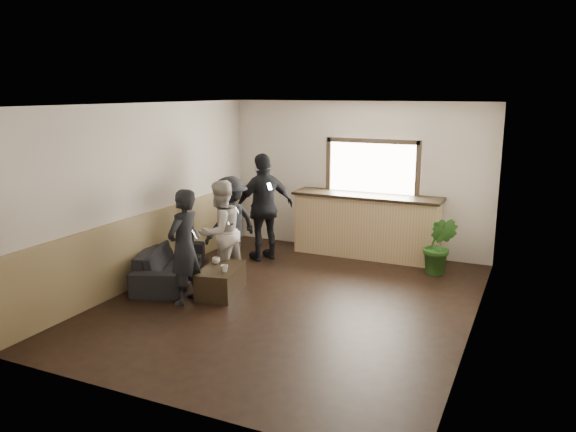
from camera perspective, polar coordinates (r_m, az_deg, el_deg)
The scene contains 12 objects.
ground at distance 8.21m, azimuth 0.27°, elevation -8.67°, with size 5.00×6.00×0.01m, color black.
room_shell at distance 8.12m, azimuth -4.47°, elevation 1.86°, with size 5.01×6.01×2.80m.
bar_counter at distance 10.34m, azimuth 7.98°, elevation -0.57°, with size 2.70×0.68×2.13m.
sofa at distance 9.21m, azimuth -11.90°, elevation -4.71°, with size 1.92×0.75×0.56m, color black.
coffee_table at distance 8.49m, azimuth -6.81°, elevation -6.54°, with size 0.51×0.92×0.41m, color black.
cup_a at distance 8.62m, azimuth -7.33°, elevation -4.50°, with size 0.12×0.12×0.09m, color silver.
cup_b at distance 8.22m, azimuth -6.47°, elevation -5.31°, with size 0.11×0.11×0.10m, color silver.
potted_plant at distance 9.54m, azimuth 15.13°, elevation -2.93°, with size 0.54×0.44×0.99m, color #2D6623.
person_a at distance 8.06m, azimuth -10.53°, elevation -3.09°, with size 0.48×0.62×1.65m.
person_b at distance 8.85m, azimuth -6.88°, elevation -1.62°, with size 0.83×0.95×1.63m.
person_c at distance 9.56m, azimuth -5.84°, elevation -0.68°, with size 0.90×1.16×1.58m.
person_d at distance 9.97m, azimuth -2.43°, elevation 0.90°, with size 1.04×1.18×1.92m.
Camera 1 is at (3.16, -6.96, 2.98)m, focal length 35.00 mm.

